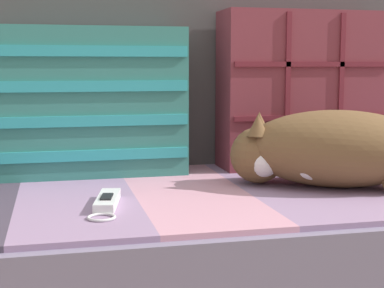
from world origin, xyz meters
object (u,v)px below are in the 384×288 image
couch (280,264)px  throw_pillow_striped (91,102)px  throw_pillow_quilted (303,90)px  sleeping_cat (327,150)px  game_remote_far (107,202)px

couch → throw_pillow_striped: 0.58m
couch → throw_pillow_quilted: size_ratio=5.12×
sleeping_cat → game_remote_far: bearing=-170.7°
couch → throw_pillow_striped: throw_pillow_striped is taller
sleeping_cat → game_remote_far: size_ratio=2.35×
couch → sleeping_cat: bearing=-48.3°
throw_pillow_striped → game_remote_far: size_ratio=2.26×
throw_pillow_striped → couch: bearing=-23.4°
couch → throw_pillow_striped: bearing=156.6°
couch → sleeping_cat: size_ratio=4.77×
sleeping_cat → throw_pillow_striped: bearing=151.9°
couch → game_remote_far: (-0.40, -0.16, 0.20)m
couch → game_remote_far: 0.48m
throw_pillow_quilted → sleeping_cat: size_ratio=0.93×
throw_pillow_striped → sleeping_cat: 0.55m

